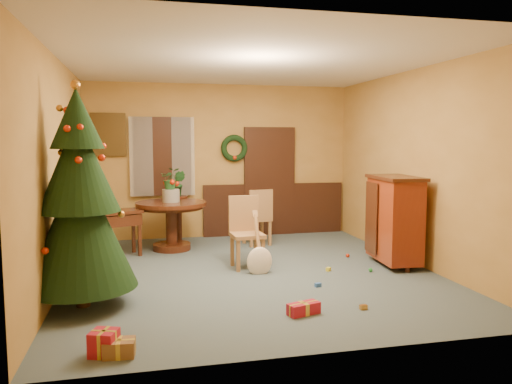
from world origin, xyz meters
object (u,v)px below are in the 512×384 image
object	(u,v)px
chair_near	(246,229)
sideboard	(395,218)
dining_table	(171,216)
christmas_tree	(80,201)
writing_desk	(114,222)

from	to	relation	value
chair_near	sideboard	bearing A→B (deg)	-10.62
dining_table	christmas_tree	xyz separation A→B (m)	(-1.14, -2.70, 0.61)
chair_near	christmas_tree	world-z (taller)	christmas_tree
chair_near	writing_desk	world-z (taller)	chair_near
chair_near	sideboard	distance (m)	2.21
sideboard	chair_near	bearing A→B (deg)	169.38
chair_near	christmas_tree	distance (m)	2.59
dining_table	sideboard	distance (m)	3.63
christmas_tree	sideboard	xyz separation A→B (m)	(4.30, 0.91, -0.47)
chair_near	sideboard	size ratio (longest dim) A/B	0.78
writing_desk	sideboard	xyz separation A→B (m)	(4.07, -1.46, 0.15)
dining_table	writing_desk	world-z (taller)	dining_table
dining_table	writing_desk	size ratio (longest dim) A/B	1.28
christmas_tree	sideboard	bearing A→B (deg)	11.98
dining_table	sideboard	xyz separation A→B (m)	(3.16, -1.79, 0.14)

